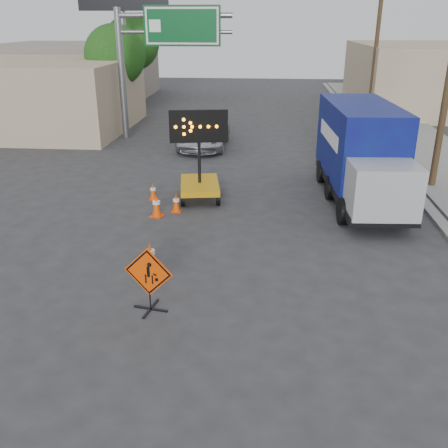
# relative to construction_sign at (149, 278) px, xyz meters

# --- Properties ---
(ground) EXTENTS (100.00, 100.00, 0.00)m
(ground) POSITION_rel_construction_sign_xyz_m (1.06, -0.23, -0.82)
(ground) COLOR #2D2D30
(ground) RESTS_ON ground
(curb_right) EXTENTS (0.40, 60.00, 0.12)m
(curb_right) POSITION_rel_construction_sign_xyz_m (8.26, 14.77, -0.76)
(curb_right) COLOR gray
(curb_right) RESTS_ON ground
(sidewalk_right) EXTENTS (4.00, 60.00, 0.15)m
(sidewalk_right) POSITION_rel_construction_sign_xyz_m (10.56, 14.77, -0.75)
(sidewalk_right) COLOR gray
(sidewalk_right) RESTS_ON ground
(storefront_left_near) EXTENTS (14.00, 10.00, 4.00)m
(storefront_left_near) POSITION_rel_construction_sign_xyz_m (-12.94, 19.77, 1.18)
(storefront_left_near) COLOR tan
(storefront_left_near) RESTS_ON ground
(storefront_left_far) EXTENTS (12.00, 10.00, 4.40)m
(storefront_left_far) POSITION_rel_construction_sign_xyz_m (-13.94, 33.77, 1.38)
(storefront_left_far) COLOR gray
(storefront_left_far) RESTS_ON ground
(building_right_far) EXTENTS (10.00, 14.00, 4.60)m
(building_right_far) POSITION_rel_construction_sign_xyz_m (14.06, 29.77, 1.48)
(building_right_far) COLOR tan
(building_right_far) RESTS_ON ground
(highway_gantry) EXTENTS (6.18, 0.38, 6.90)m
(highway_gantry) POSITION_rel_construction_sign_xyz_m (-3.38, 17.73, 4.25)
(highway_gantry) COLOR slate
(highway_gantry) RESTS_ON ground
(billboard) EXTENTS (6.10, 0.54, 9.85)m
(billboard) POSITION_rel_construction_sign_xyz_m (-7.29, 25.64, 6.53)
(billboard) COLOR slate
(billboard) RESTS_ON ground
(utility_pole_far) EXTENTS (1.80, 0.26, 9.00)m
(utility_pole_far) POSITION_rel_construction_sign_xyz_m (9.06, 23.77, 3.86)
(utility_pole_far) COLOR #4B3520
(utility_pole_far) RESTS_ON ground
(tree_left_near) EXTENTS (3.71, 3.71, 6.03)m
(tree_left_near) POSITION_rel_construction_sign_xyz_m (-6.94, 21.77, 3.34)
(tree_left_near) COLOR #4B3520
(tree_left_near) RESTS_ON ground
(tree_left_far) EXTENTS (4.10, 4.10, 6.66)m
(tree_left_far) POSITION_rel_construction_sign_xyz_m (-7.94, 29.77, 3.78)
(tree_left_far) COLOR #4B3520
(tree_left_far) RESTS_ON ground
(construction_sign) EXTENTS (1.15, 0.82, 1.55)m
(construction_sign) POSITION_rel_construction_sign_xyz_m (0.00, 0.00, 0.00)
(construction_sign) COLOR black
(construction_sign) RESTS_ON ground
(arrow_board) EXTENTS (2.06, 2.49, 3.28)m
(arrow_board) POSITION_rel_construction_sign_xyz_m (0.10, 7.78, -0.10)
(arrow_board) COLOR #C98B0B
(arrow_board) RESTS_ON ground
(pickup_truck) EXTENTS (2.40, 5.13, 1.42)m
(pickup_truck) POSITION_rel_construction_sign_xyz_m (-0.78, 15.94, -0.11)
(pickup_truck) COLOR silver
(pickup_truck) RESTS_ON ground
(box_truck) EXTENTS (2.62, 7.29, 3.41)m
(box_truck) POSITION_rel_construction_sign_xyz_m (5.93, 8.15, 0.72)
(box_truck) COLOR black
(box_truck) RESTS_ON ground
(cone_a) EXTENTS (0.45, 0.45, 0.80)m
(cone_a) POSITION_rel_construction_sign_xyz_m (-0.44, 1.97, -0.42)
(cone_a) COLOR #EC4304
(cone_a) RESTS_ON ground
(cone_b) EXTENTS (0.49, 0.49, 0.79)m
(cone_b) POSITION_rel_construction_sign_xyz_m (-1.11, 5.81, -0.43)
(cone_b) COLOR #EC4304
(cone_b) RESTS_ON ground
(cone_c) EXTENTS (0.35, 0.35, 0.67)m
(cone_c) POSITION_rel_construction_sign_xyz_m (-0.52, 6.31, -0.49)
(cone_c) COLOR #EC4304
(cone_c) RESTS_ON ground
(cone_d) EXTENTS (0.36, 0.36, 0.63)m
(cone_d) POSITION_rel_construction_sign_xyz_m (-1.60, 7.50, -0.51)
(cone_d) COLOR #EC4304
(cone_d) RESTS_ON ground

